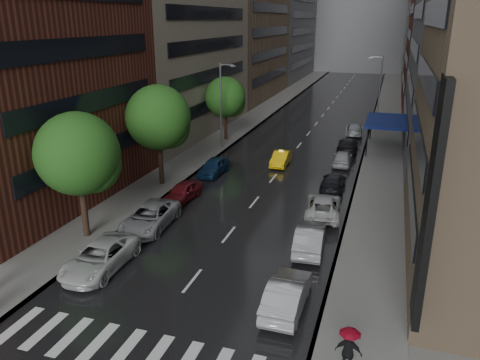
{
  "coord_description": "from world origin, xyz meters",
  "views": [
    {
      "loc": [
        9.23,
        -16.24,
        13.41
      ],
      "look_at": [
        0.0,
        12.42,
        3.0
      ],
      "focal_mm": 35.0,
      "sensor_mm": 36.0,
      "label": 1
    }
  ],
  "objects": [
    {
      "name": "buildings_right",
      "position": [
        15.0,
        56.7,
        15.03
      ],
      "size": [
        8.05,
        109.1,
        36.0
      ],
      "color": "#937A5B",
      "rests_on": "ground"
    },
    {
      "name": "road",
      "position": [
        0.0,
        50.0,
        0.01
      ],
      "size": [
        14.0,
        140.0,
        0.01
      ],
      "primitive_type": "cube",
      "color": "black",
      "rests_on": "ground"
    },
    {
      "name": "street_lamp_right",
      "position": [
        7.72,
        45.0,
        4.89
      ],
      "size": [
        1.74,
        0.22,
        9.0
      ],
      "color": "gray",
      "rests_on": "sidewalk_right"
    },
    {
      "name": "building_far",
      "position": [
        0.0,
        118.0,
        16.0
      ],
      "size": [
        40.0,
        14.0,
        32.0
      ],
      "primitive_type": "cube",
      "color": "slate",
      "rests_on": "ground"
    },
    {
      "name": "tree_near",
      "position": [
        -8.6,
        6.83,
        5.61
      ],
      "size": [
        5.14,
        5.14,
        8.2
      ],
      "color": "#382619",
      "rests_on": "ground"
    },
    {
      "name": "parked_cars_right",
      "position": [
        5.4,
        21.31,
        0.74
      ],
      "size": [
        2.94,
        42.91,
        1.61
      ],
      "color": "#ABA9AF",
      "rests_on": "ground"
    },
    {
      "name": "parked_cars_left",
      "position": [
        -5.4,
        10.48,
        0.76
      ],
      "size": [
        2.91,
        22.87,
        1.56
      ],
      "color": "silver",
      "rests_on": "ground"
    },
    {
      "name": "tree_far",
      "position": [
        -8.6,
        33.65,
        5.0
      ],
      "size": [
        4.59,
        4.59,
        7.32
      ],
      "color": "#382619",
      "rests_on": "ground"
    },
    {
      "name": "buildings_left",
      "position": [
        -15.0,
        58.79,
        15.99
      ],
      "size": [
        8.0,
        108.0,
        38.0
      ],
      "color": "maroon",
      "rests_on": "ground"
    },
    {
      "name": "crosswalk",
      "position": [
        0.2,
        -2.0,
        0.01
      ],
      "size": [
        13.15,
        2.8,
        0.01
      ],
      "color": "silver",
      "rests_on": "ground"
    },
    {
      "name": "ground",
      "position": [
        0.0,
        0.0,
        0.0
      ],
      "size": [
        220.0,
        220.0,
        0.0
      ],
      "primitive_type": "plane",
      "color": "gray",
      "rests_on": "ground"
    },
    {
      "name": "ped_red_umbrella",
      "position": [
        8.65,
        -0.6,
        1.33
      ],
      "size": [
        1.1,
        0.82,
        2.01
      ],
      "color": "black",
      "rests_on": "sidewalk_right"
    },
    {
      "name": "street_lamp_left",
      "position": [
        -7.72,
        30.0,
        4.89
      ],
      "size": [
        1.74,
        0.22,
        9.0
      ],
      "color": "gray",
      "rests_on": "sidewalk_left"
    },
    {
      "name": "awning",
      "position": [
        8.98,
        35.0,
        3.13
      ],
      "size": [
        4.0,
        8.0,
        3.12
      ],
      "color": "navy",
      "rests_on": "sidewalk_right"
    },
    {
      "name": "tree_mid",
      "position": [
        -8.6,
        17.44,
        5.8
      ],
      "size": [
        5.31,
        5.31,
        8.47
      ],
      "color": "#382619",
      "rests_on": "ground"
    },
    {
      "name": "taxi",
      "position": [
        -0.26,
        26.1,
        0.68
      ],
      "size": [
        1.53,
        4.14,
        1.35
      ],
      "primitive_type": "imported",
      "rotation": [
        0.0,
        0.0,
        0.02
      ],
      "color": "yellow",
      "rests_on": "ground"
    },
    {
      "name": "sidewalk_left",
      "position": [
        -9.0,
        50.0,
        0.07
      ],
      "size": [
        4.0,
        140.0,
        0.15
      ],
      "primitive_type": "cube",
      "color": "gray",
      "rests_on": "ground"
    },
    {
      "name": "sidewalk_right",
      "position": [
        9.0,
        50.0,
        0.07
      ],
      "size": [
        4.0,
        140.0,
        0.15
      ],
      "primitive_type": "cube",
      "color": "gray",
      "rests_on": "ground"
    }
  ]
}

